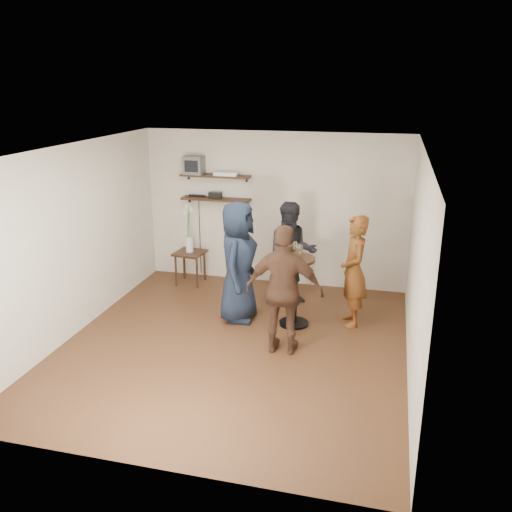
{
  "coord_description": "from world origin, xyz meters",
  "views": [
    {
      "loc": [
        1.89,
        -6.26,
        3.4
      ],
      "look_at": [
        0.21,
        0.4,
        1.15
      ],
      "focal_mm": 38.0,
      "sensor_mm": 36.0,
      "label": 1
    }
  ],
  "objects": [
    {
      "name": "person_navy",
      "position": [
        -0.17,
        0.85,
        0.89
      ],
      "size": [
        0.57,
        0.87,
        1.78
      ],
      "primitive_type": "imported",
      "rotation": [
        0.0,
        0.0,
        1.57
      ],
      "color": "black",
      "rests_on": "room"
    },
    {
      "name": "vase_lilies",
      "position": [
        -1.39,
        2.05,
        0.85
      ],
      "size": [
        0.19,
        0.19,
        0.89
      ],
      "rotation": [
        0.0,
        0.0,
        -0.12
      ],
      "color": "silver",
      "rests_on": "side_table"
    },
    {
      "name": "side_table",
      "position": [
        -1.39,
        2.05,
        0.48
      ],
      "size": [
        0.53,
        0.53,
        0.57
      ],
      "rotation": [
        0.0,
        0.0,
        -0.12
      ],
      "color": "black",
      "rests_on": "room"
    },
    {
      "name": "room",
      "position": [
        0.0,
        0.0,
        1.3
      ],
      "size": [
        4.58,
        5.08,
        2.68
      ],
      "color": "#412914",
      "rests_on": "ground"
    },
    {
      "name": "wine_glass_br",
      "position": [
        0.69,
        0.87,
        1.15
      ],
      "size": [
        0.06,
        0.06,
        0.19
      ],
      "color": "silver",
      "rests_on": "drinks_table"
    },
    {
      "name": "person_dark",
      "position": [
        0.46,
        1.66,
        0.81
      ],
      "size": [
        0.92,
        0.79,
        1.63
      ],
      "primitive_type": "imported",
      "rotation": [
        0.0,
        0.0,
        0.24
      ],
      "color": "black",
      "rests_on": "room"
    },
    {
      "name": "crt_monitor",
      "position": [
        -1.37,
        2.38,
        2.02
      ],
      "size": [
        0.32,
        0.3,
        0.3
      ],
      "primitive_type": "cube",
      "color": "#59595B",
      "rests_on": "shelf_upper"
    },
    {
      "name": "power_strip",
      "position": [
        -1.36,
        2.42,
        1.48
      ],
      "size": [
        0.3,
        0.05,
        0.03
      ],
      "primitive_type": "cube",
      "color": "black",
      "rests_on": "shelf_lower"
    },
    {
      "name": "radio",
      "position": [
        -1.01,
        2.38,
        1.52
      ],
      "size": [
        0.22,
        0.1,
        0.1
      ],
      "primitive_type": "cube",
      "color": "black",
      "rests_on": "shelf_lower"
    },
    {
      "name": "shelf_lower",
      "position": [
        -1.0,
        2.38,
        1.45
      ],
      "size": [
        1.2,
        0.25,
        0.04
      ],
      "primitive_type": "cube",
      "color": "black",
      "rests_on": "room"
    },
    {
      "name": "person_plaid",
      "position": [
        1.47,
        1.08,
        0.81
      ],
      "size": [
        0.53,
        0.67,
        1.62
      ],
      "primitive_type": "imported",
      "rotation": [
        0.0,
        0.0,
        -1.29
      ],
      "color": "#B11B14",
      "rests_on": "room"
    },
    {
      "name": "shelf_upper",
      "position": [
        -1.0,
        2.38,
        1.85
      ],
      "size": [
        1.2,
        0.25,
        0.04
      ],
      "primitive_type": "cube",
      "color": "black",
      "rests_on": "room"
    },
    {
      "name": "wine_glass_bl",
      "position": [
        0.64,
        0.92,
        1.16
      ],
      "size": [
        0.07,
        0.07,
        0.21
      ],
      "color": "silver",
      "rests_on": "drinks_table"
    },
    {
      "name": "wine_glass_fl",
      "position": [
        0.59,
        0.82,
        1.15
      ],
      "size": [
        0.06,
        0.06,
        0.18
      ],
      "color": "silver",
      "rests_on": "drinks_table"
    },
    {
      "name": "dvd_deck",
      "position": [
        -0.8,
        2.38,
        1.9
      ],
      "size": [
        0.4,
        0.24,
        0.06
      ],
      "primitive_type": "cube",
      "color": "silver",
      "rests_on": "shelf_upper"
    },
    {
      "name": "wine_glass_fr",
      "position": [
        0.74,
        0.83,
        1.15
      ],
      "size": [
        0.06,
        0.06,
        0.19
      ],
      "color": "silver",
      "rests_on": "drinks_table"
    },
    {
      "name": "person_brown",
      "position": [
        0.67,
        0.01,
        0.85
      ],
      "size": [
        1.0,
        0.43,
        1.7
      ],
      "primitive_type": "imported",
      "rotation": [
        0.0,
        0.0,
        3.16
      ],
      "color": "#432A1D",
      "rests_on": "room"
    },
    {
      "name": "drinks_table",
      "position": [
        0.66,
        0.85,
        0.66
      ],
      "size": [
        0.56,
        0.56,
        1.02
      ],
      "color": "black",
      "rests_on": "room"
    }
  ]
}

